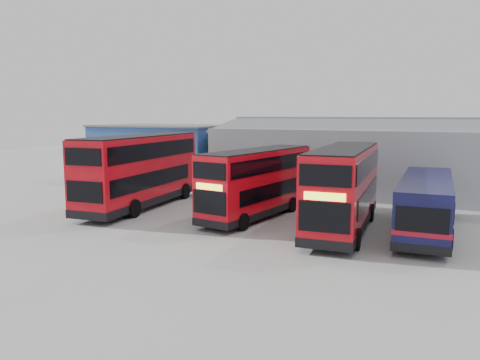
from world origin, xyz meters
TOP-DOWN VIEW (x-y plane):
  - ground_plane at (0.00, 0.00)m, footprint 120.00×120.00m
  - office_block at (-14.00, 17.99)m, footprint 12.30×8.32m
  - maintenance_shed at (8.00, 20.00)m, footprint 30.50×12.00m
  - double_decker_left at (-7.53, 5.81)m, footprint 3.81×11.49m
  - double_decker_centre at (0.61, 6.52)m, footprint 3.55×9.82m
  - double_decker_right at (5.98, 5.56)m, footprint 3.33×10.63m
  - single_decker_blue at (9.98, 6.88)m, footprint 2.95×10.74m
  - panel_van at (-14.36, 13.64)m, footprint 3.04×5.65m

SIDE VIEW (x-z plane):
  - ground_plane at x=0.00m, z-range 0.00..0.00m
  - panel_van at x=-14.36m, z-range 0.14..2.48m
  - single_decker_blue at x=9.98m, z-range -0.01..2.87m
  - double_decker_centre at x=0.61m, z-range -0.01..4.06m
  - double_decker_right at x=5.98m, z-range -0.01..4.42m
  - double_decker_left at x=-7.53m, z-range -0.01..4.76m
  - office_block at x=-14.00m, z-range 0.02..5.14m
  - maintenance_shed at x=8.00m, z-range -0.34..5.55m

